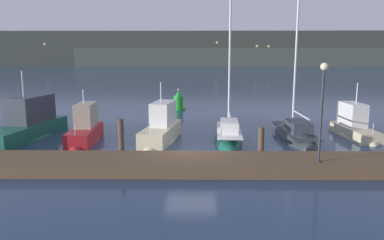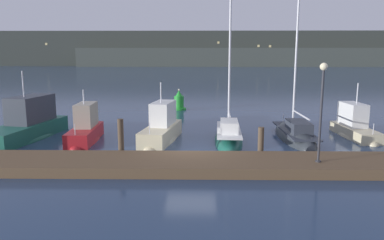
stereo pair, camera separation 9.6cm
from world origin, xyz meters
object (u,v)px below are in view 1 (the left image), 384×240
at_px(dock_lamppost, 322,97).
at_px(motorboat_berth_6, 354,131).
at_px(motorboat_berth_1, 26,130).
at_px(sailboat_berth_5, 295,137).
at_px(sailboat_berth_4, 229,139).
at_px(motorboat_berth_2, 85,134).
at_px(channel_buoy, 178,102).
at_px(motorboat_berth_3, 161,133).

bearing_deg(dock_lamppost, motorboat_berth_6, 57.73).
relative_size(motorboat_berth_1, sailboat_berth_5, 0.80).
distance_m(sailboat_berth_4, sailboat_berth_5, 4.06).
distance_m(motorboat_berth_2, channel_buoy, 12.98).
xyz_separation_m(sailboat_berth_5, dock_lamppost, (-0.63, -6.30, 3.12)).
relative_size(channel_buoy, dock_lamppost, 0.44).
bearing_deg(dock_lamppost, channel_buoy, 111.13).
distance_m(motorboat_berth_3, sailboat_berth_5, 7.86).
distance_m(motorboat_berth_1, motorboat_berth_3, 8.04).
height_order(motorboat_berth_3, sailboat_berth_4, sailboat_berth_4).
bearing_deg(dock_lamppost, motorboat_berth_3, 141.70).
height_order(motorboat_berth_3, sailboat_berth_5, sailboat_berth_5).
xyz_separation_m(sailboat_berth_4, dock_lamppost, (3.35, -5.45, 3.07)).
relative_size(motorboat_berth_6, dock_lamppost, 1.18).
distance_m(motorboat_berth_3, channel_buoy, 11.92).
height_order(motorboat_berth_1, dock_lamppost, dock_lamppost).
bearing_deg(motorboat_berth_3, channel_buoy, 88.08).
bearing_deg(sailboat_berth_4, motorboat_berth_2, 179.52).
bearing_deg(motorboat_berth_3, motorboat_berth_6, 5.94).
bearing_deg(motorboat_berth_6, motorboat_berth_1, -177.77).
xyz_separation_m(motorboat_berth_1, dock_lamppost, (15.22, -6.12, 2.72)).
bearing_deg(motorboat_berth_1, sailboat_berth_5, 0.64).
bearing_deg(dock_lamppost, sailboat_berth_5, 84.32).
distance_m(motorboat_berth_6, channel_buoy, 15.46).
bearing_deg(motorboat_berth_2, dock_lamppost, -25.53).
bearing_deg(motorboat_berth_3, motorboat_berth_1, 176.88).
xyz_separation_m(motorboat_berth_2, channel_buoy, (4.76, 12.07, 0.28)).
bearing_deg(motorboat_berth_3, dock_lamppost, -38.30).
bearing_deg(motorboat_berth_3, sailboat_berth_5, 4.49).
bearing_deg(channel_buoy, motorboat_berth_3, -91.92).
xyz_separation_m(motorboat_berth_2, motorboat_berth_3, (4.36, 0.16, 0.03)).
bearing_deg(motorboat_berth_3, sailboat_berth_4, -3.43).
relative_size(motorboat_berth_2, motorboat_berth_3, 0.86).
distance_m(motorboat_berth_1, motorboat_berth_6, 19.59).
height_order(sailboat_berth_4, motorboat_berth_6, sailboat_berth_4).
xyz_separation_m(motorboat_berth_3, motorboat_berth_6, (11.55, 1.20, -0.08)).
relative_size(sailboat_berth_5, dock_lamppost, 2.20).
xyz_separation_m(motorboat_berth_3, dock_lamppost, (7.20, -5.68, 2.79)).
distance_m(motorboat_berth_1, motorboat_berth_2, 3.71).
relative_size(motorboat_berth_1, dock_lamppost, 1.75).
height_order(motorboat_berth_3, motorboat_berth_6, motorboat_berth_3).
height_order(sailboat_berth_5, motorboat_berth_6, sailboat_berth_5).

